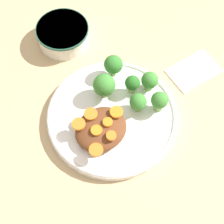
# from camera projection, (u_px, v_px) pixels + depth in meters

# --- Properties ---
(ground_plane) EXTENTS (4.00, 4.00, 0.00)m
(ground_plane) POSITION_uv_depth(u_px,v_px,m) (112.00, 119.00, 0.79)
(ground_plane) COLOR tan
(plate) EXTENTS (0.27, 0.27, 0.02)m
(plate) POSITION_uv_depth(u_px,v_px,m) (112.00, 117.00, 0.78)
(plate) COLOR white
(plate) RESTS_ON ground_plane
(dip_bowl) EXTENTS (0.12, 0.12, 0.05)m
(dip_bowl) POSITION_uv_depth(u_px,v_px,m) (63.00, 34.00, 0.87)
(dip_bowl) COLOR white
(dip_bowl) RESTS_ON ground_plane
(stew_mound) EXTENTS (0.11, 0.09, 0.03)m
(stew_mound) POSITION_uv_depth(u_px,v_px,m) (101.00, 129.00, 0.74)
(stew_mound) COLOR brown
(stew_mound) RESTS_ON plate
(broccoli_floret_0) EXTENTS (0.04, 0.04, 0.05)m
(broccoli_floret_0) POSITION_uv_depth(u_px,v_px,m) (138.00, 102.00, 0.76)
(broccoli_floret_0) COLOR #7FA85B
(broccoli_floret_0) RESTS_ON plate
(broccoli_floret_1) EXTENTS (0.05, 0.05, 0.06)m
(broccoli_floret_1) POSITION_uv_depth(u_px,v_px,m) (104.00, 85.00, 0.77)
(broccoli_floret_1) COLOR #7FA85B
(broccoli_floret_1) RESTS_ON plate
(broccoli_floret_2) EXTENTS (0.04, 0.04, 0.06)m
(broccoli_floret_2) POSITION_uv_depth(u_px,v_px,m) (113.00, 65.00, 0.79)
(broccoli_floret_2) COLOR #759E51
(broccoli_floret_2) RESTS_ON plate
(broccoli_floret_3) EXTENTS (0.04, 0.04, 0.05)m
(broccoli_floret_3) POSITION_uv_depth(u_px,v_px,m) (159.00, 101.00, 0.76)
(broccoli_floret_3) COLOR #7FA85B
(broccoli_floret_3) RESTS_ON plate
(broccoli_floret_4) EXTENTS (0.04, 0.04, 0.05)m
(broccoli_floret_4) POSITION_uv_depth(u_px,v_px,m) (151.00, 82.00, 0.78)
(broccoli_floret_4) COLOR #759E51
(broccoli_floret_4) RESTS_ON plate
(broccoli_floret_5) EXTENTS (0.03, 0.03, 0.05)m
(broccoli_floret_5) POSITION_uv_depth(u_px,v_px,m) (132.00, 84.00, 0.78)
(broccoli_floret_5) COLOR #759E51
(broccoli_floret_5) RESTS_ON plate
(carrot_slice_0) EXTENTS (0.02, 0.02, 0.00)m
(carrot_slice_0) POSITION_uv_depth(u_px,v_px,m) (96.00, 130.00, 0.72)
(carrot_slice_0) COLOR orange
(carrot_slice_0) RESTS_ON stew_mound
(carrot_slice_1) EXTENTS (0.03, 0.03, 0.00)m
(carrot_slice_1) POSITION_uv_depth(u_px,v_px,m) (91.00, 114.00, 0.74)
(carrot_slice_1) COLOR orange
(carrot_slice_1) RESTS_ON stew_mound
(carrot_slice_2) EXTENTS (0.03, 0.03, 0.01)m
(carrot_slice_2) POSITION_uv_depth(u_px,v_px,m) (115.00, 113.00, 0.74)
(carrot_slice_2) COLOR orange
(carrot_slice_2) RESTS_ON stew_mound
(carrot_slice_3) EXTENTS (0.02, 0.02, 0.01)m
(carrot_slice_3) POSITION_uv_depth(u_px,v_px,m) (108.00, 122.00, 0.73)
(carrot_slice_3) COLOR orange
(carrot_slice_3) RESTS_ON stew_mound
(carrot_slice_4) EXTENTS (0.03, 0.03, 0.01)m
(carrot_slice_4) POSITION_uv_depth(u_px,v_px,m) (79.00, 124.00, 0.73)
(carrot_slice_4) COLOR orange
(carrot_slice_4) RESTS_ON stew_mound
(carrot_slice_5) EXTENTS (0.02, 0.02, 0.01)m
(carrot_slice_5) POSITION_uv_depth(u_px,v_px,m) (111.00, 136.00, 0.72)
(carrot_slice_5) COLOR orange
(carrot_slice_5) RESTS_ON stew_mound
(carrot_slice_6) EXTENTS (0.03, 0.03, 0.01)m
(carrot_slice_6) POSITION_uv_depth(u_px,v_px,m) (96.00, 150.00, 0.70)
(carrot_slice_6) COLOR orange
(carrot_slice_6) RESTS_ON stew_mound
(napkin) EXTENTS (0.12, 0.09, 0.01)m
(napkin) POSITION_uv_depth(u_px,v_px,m) (194.00, 71.00, 0.85)
(napkin) COLOR white
(napkin) RESTS_ON ground_plane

